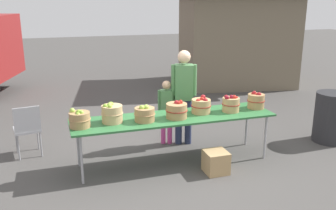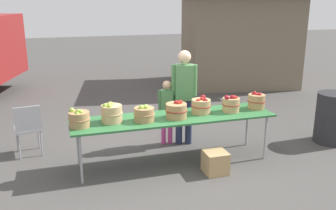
# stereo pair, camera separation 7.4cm
# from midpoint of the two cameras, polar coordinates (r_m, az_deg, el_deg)

# --- Properties ---
(ground_plane) EXTENTS (40.00, 40.00, 0.00)m
(ground_plane) POSITION_cam_midpoint_polar(r_m,az_deg,el_deg) (5.96, 0.53, -8.65)
(ground_plane) COLOR #474442
(market_table) EXTENTS (3.10, 0.76, 0.75)m
(market_table) POSITION_cam_midpoint_polar(r_m,az_deg,el_deg) (5.69, 0.55, -2.10)
(market_table) COLOR #2D6B38
(market_table) RESTS_ON ground
(apple_basket_green_0) EXTENTS (0.31, 0.31, 0.27)m
(apple_basket_green_0) POSITION_cam_midpoint_polar(r_m,az_deg,el_deg) (5.34, -13.72, -2.08)
(apple_basket_green_0) COLOR #A87F51
(apple_basket_green_0) RESTS_ON market_table
(apple_basket_green_1) EXTENTS (0.32, 0.32, 0.30)m
(apple_basket_green_1) POSITION_cam_midpoint_polar(r_m,az_deg,el_deg) (5.45, -8.92, -1.27)
(apple_basket_green_1) COLOR tan
(apple_basket_green_1) RESTS_ON market_table
(apple_basket_green_2) EXTENTS (0.31, 0.31, 0.25)m
(apple_basket_green_2) POSITION_cam_midpoint_polar(r_m,az_deg,el_deg) (5.46, -3.97, -1.34)
(apple_basket_green_2) COLOR #A87F51
(apple_basket_green_2) RESTS_ON market_table
(apple_basket_red_0) EXTENTS (0.33, 0.33, 0.28)m
(apple_basket_red_0) POSITION_cam_midpoint_polar(r_m,az_deg,el_deg) (5.59, 0.94, -0.81)
(apple_basket_red_0) COLOR #A87F51
(apple_basket_red_0) RESTS_ON market_table
(apple_basket_red_1) EXTENTS (0.32, 0.32, 0.28)m
(apple_basket_red_1) POSITION_cam_midpoint_polar(r_m,az_deg,el_deg) (5.85, 4.72, -0.07)
(apple_basket_red_1) COLOR tan
(apple_basket_red_1) RESTS_ON market_table
(apple_basket_red_2) EXTENTS (0.29, 0.29, 0.28)m
(apple_basket_red_2) POSITION_cam_midpoint_polar(r_m,az_deg,el_deg) (5.98, 9.21, 0.17)
(apple_basket_red_2) COLOR tan
(apple_basket_red_2) RESTS_ON market_table
(apple_basket_red_3) EXTENTS (0.29, 0.29, 0.29)m
(apple_basket_red_3) POSITION_cam_midpoint_polar(r_m,az_deg,el_deg) (6.24, 12.93, 0.67)
(apple_basket_red_3) COLOR #A87F51
(apple_basket_red_3) RESTS_ON market_table
(vendor_adult) EXTENTS (0.42, 0.29, 1.65)m
(vendor_adult) POSITION_cam_midpoint_polar(r_m,az_deg,el_deg) (6.38, 2.08, 2.29)
(vendor_adult) COLOR #262D4C
(vendor_adult) RESTS_ON ground
(child_customer) EXTENTS (0.29, 0.20, 1.13)m
(child_customer) POSITION_cam_midpoint_polar(r_m,az_deg,el_deg) (6.46, -0.57, -0.32)
(child_customer) COLOR #CC3F8C
(child_customer) RESTS_ON ground
(food_kiosk) EXTENTS (3.95, 3.47, 2.74)m
(food_kiosk) POSITION_cam_midpoint_polar(r_m,az_deg,el_deg) (11.31, 10.12, 10.27)
(food_kiosk) COLOR #726651
(food_kiosk) RESTS_ON ground
(folding_chair) EXTENTS (0.46, 0.46, 0.86)m
(folding_chair) POSITION_cam_midpoint_polar(r_m,az_deg,el_deg) (6.39, -20.98, -3.10)
(folding_chair) COLOR #99999E
(folding_chair) RESTS_ON ground
(trash_barrel) EXTENTS (0.60, 0.60, 0.89)m
(trash_barrel) POSITION_cam_midpoint_polar(r_m,az_deg,el_deg) (7.22, 23.40, -1.74)
(trash_barrel) COLOR #262628
(trash_barrel) RESTS_ON ground
(produce_crate) EXTENTS (0.33, 0.33, 0.33)m
(produce_crate) POSITION_cam_midpoint_polar(r_m,az_deg,el_deg) (5.60, 6.93, -8.61)
(produce_crate) COLOR tan
(produce_crate) RESTS_ON ground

